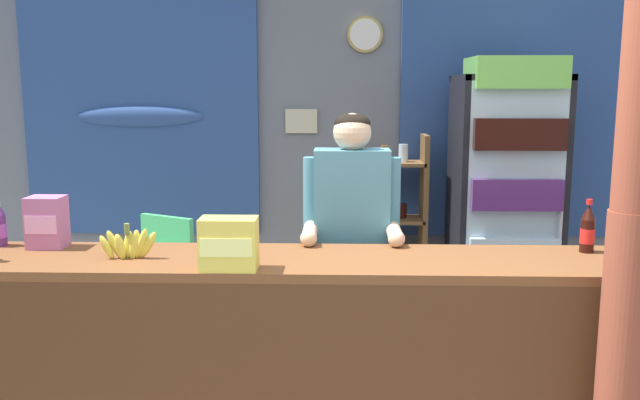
{
  "coord_description": "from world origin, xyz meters",
  "views": [
    {
      "loc": [
        -0.07,
        -2.29,
        1.69
      ],
      "look_at": [
        -0.17,
        1.12,
        1.12
      ],
      "focal_mm": 37.34,
      "sensor_mm": 36.0,
      "label": 1
    }
  ],
  "objects_px": {
    "drink_fridge": "(506,187)",
    "soda_bottle_cola": "(588,230)",
    "shopkeeper": "(351,229)",
    "timber_post": "(630,225)",
    "stall_counter": "(341,348)",
    "plastic_lawn_chair": "(155,275)",
    "snack_box_instant_noodle": "(229,244)",
    "soda_bottle_water": "(625,230)",
    "snack_box_wafer": "(47,222)",
    "banana_bunch": "(129,245)",
    "bottle_shelf_rack": "(393,225)"
  },
  "relations": [
    {
      "from": "bottle_shelf_rack",
      "to": "banana_bunch",
      "type": "distance_m",
      "value": 2.37
    },
    {
      "from": "timber_post",
      "to": "soda_bottle_water",
      "type": "xyz_separation_m",
      "value": [
        0.21,
        0.54,
        -0.13
      ]
    },
    {
      "from": "bottle_shelf_rack",
      "to": "banana_bunch",
      "type": "xyz_separation_m",
      "value": [
        -1.3,
        -1.96,
        0.31
      ]
    },
    {
      "from": "drink_fridge",
      "to": "plastic_lawn_chair",
      "type": "height_order",
      "value": "drink_fridge"
    },
    {
      "from": "soda_bottle_cola",
      "to": "soda_bottle_water",
      "type": "bearing_deg",
      "value": -2.64
    },
    {
      "from": "bottle_shelf_rack",
      "to": "soda_bottle_cola",
      "type": "xyz_separation_m",
      "value": [
        0.73,
        -1.78,
        0.35
      ]
    },
    {
      "from": "banana_bunch",
      "to": "soda_bottle_cola",
      "type": "bearing_deg",
      "value": 4.88
    },
    {
      "from": "drink_fridge",
      "to": "soda_bottle_cola",
      "type": "relative_size",
      "value": 7.79
    },
    {
      "from": "stall_counter",
      "to": "shopkeeper",
      "type": "relative_size",
      "value": 2.59
    },
    {
      "from": "shopkeeper",
      "to": "stall_counter",
      "type": "bearing_deg",
      "value": -94.79
    },
    {
      "from": "stall_counter",
      "to": "banana_bunch",
      "type": "distance_m",
      "value": 1.02
    },
    {
      "from": "snack_box_instant_noodle",
      "to": "banana_bunch",
      "type": "height_order",
      "value": "snack_box_instant_noodle"
    },
    {
      "from": "bottle_shelf_rack",
      "to": "plastic_lawn_chair",
      "type": "relative_size",
      "value": 1.59
    },
    {
      "from": "shopkeeper",
      "to": "banana_bunch",
      "type": "bearing_deg",
      "value": -152.37
    },
    {
      "from": "shopkeeper",
      "to": "snack_box_wafer",
      "type": "relative_size",
      "value": 6.56
    },
    {
      "from": "soda_bottle_cola",
      "to": "snack_box_instant_noodle",
      "type": "relative_size",
      "value": 1.05
    },
    {
      "from": "timber_post",
      "to": "snack_box_wafer",
      "type": "bearing_deg",
      "value": 166.96
    },
    {
      "from": "timber_post",
      "to": "drink_fridge",
      "type": "distance_m",
      "value": 2.07
    },
    {
      "from": "soda_bottle_cola",
      "to": "banana_bunch",
      "type": "xyz_separation_m",
      "value": [
        -2.03,
        -0.17,
        -0.04
      ]
    },
    {
      "from": "soda_bottle_cola",
      "to": "timber_post",
      "type": "bearing_deg",
      "value": -95.41
    },
    {
      "from": "stall_counter",
      "to": "plastic_lawn_chair",
      "type": "bearing_deg",
      "value": 129.85
    },
    {
      "from": "snack_box_wafer",
      "to": "soda_bottle_cola",
      "type": "bearing_deg",
      "value": -0.37
    },
    {
      "from": "stall_counter",
      "to": "soda_bottle_cola",
      "type": "bearing_deg",
      "value": 13.18
    },
    {
      "from": "snack_box_instant_noodle",
      "to": "banana_bunch",
      "type": "bearing_deg",
      "value": 160.69
    },
    {
      "from": "drink_fridge",
      "to": "plastic_lawn_chair",
      "type": "bearing_deg",
      "value": -171.86
    },
    {
      "from": "snack_box_instant_noodle",
      "to": "plastic_lawn_chair",
      "type": "bearing_deg",
      "value": 116.1
    },
    {
      "from": "stall_counter",
      "to": "banana_bunch",
      "type": "height_order",
      "value": "banana_bunch"
    },
    {
      "from": "shopkeeper",
      "to": "timber_post",
      "type": "bearing_deg",
      "value": -41.27
    },
    {
      "from": "snack_box_wafer",
      "to": "shopkeeper",
      "type": "bearing_deg",
      "value": 12.78
    },
    {
      "from": "bottle_shelf_rack",
      "to": "stall_counter",
      "type": "bearing_deg",
      "value": -100.41
    },
    {
      "from": "shopkeeper",
      "to": "snack_box_instant_noodle",
      "type": "relative_size",
      "value": 6.78
    },
    {
      "from": "stall_counter",
      "to": "banana_bunch",
      "type": "bearing_deg",
      "value": 174.74
    },
    {
      "from": "timber_post",
      "to": "shopkeeper",
      "type": "xyz_separation_m",
      "value": [
        -1.0,
        0.88,
        -0.21
      ]
    },
    {
      "from": "drink_fridge",
      "to": "soda_bottle_cola",
      "type": "bearing_deg",
      "value": -90.29
    },
    {
      "from": "soda_bottle_water",
      "to": "snack_box_wafer",
      "type": "distance_m",
      "value": 2.63
    },
    {
      "from": "plastic_lawn_chair",
      "to": "soda_bottle_water",
      "type": "height_order",
      "value": "soda_bottle_water"
    },
    {
      "from": "plastic_lawn_chair",
      "to": "snack_box_instant_noodle",
      "type": "relative_size",
      "value": 3.71
    },
    {
      "from": "timber_post",
      "to": "bottle_shelf_rack",
      "type": "relative_size",
      "value": 1.83
    },
    {
      "from": "soda_bottle_water",
      "to": "banana_bunch",
      "type": "relative_size",
      "value": 0.91
    },
    {
      "from": "soda_bottle_water",
      "to": "snack_box_wafer",
      "type": "xyz_separation_m",
      "value": [
        -2.63,
        0.02,
        0.02
      ]
    },
    {
      "from": "plastic_lawn_chair",
      "to": "soda_bottle_cola",
      "type": "relative_size",
      "value": 3.55
    },
    {
      "from": "shopkeeper",
      "to": "soda_bottle_water",
      "type": "distance_m",
      "value": 1.27
    },
    {
      "from": "shopkeeper",
      "to": "soda_bottle_cola",
      "type": "height_order",
      "value": "shopkeeper"
    },
    {
      "from": "shopkeeper",
      "to": "snack_box_instant_noodle",
      "type": "xyz_separation_m",
      "value": [
        -0.51,
        -0.67,
        0.08
      ]
    },
    {
      "from": "stall_counter",
      "to": "banana_bunch",
      "type": "relative_size",
      "value": 15.28
    },
    {
      "from": "soda_bottle_cola",
      "to": "shopkeeper",
      "type": "bearing_deg",
      "value": 162.28
    },
    {
      "from": "plastic_lawn_chair",
      "to": "drink_fridge",
      "type": "bearing_deg",
      "value": 8.14
    },
    {
      "from": "shopkeeper",
      "to": "soda_bottle_cola",
      "type": "bearing_deg",
      "value": -17.72
    },
    {
      "from": "banana_bunch",
      "to": "snack_box_wafer",
      "type": "bearing_deg",
      "value": 156.62
    },
    {
      "from": "plastic_lawn_chair",
      "to": "snack_box_instant_noodle",
      "type": "distance_m",
      "value": 1.79
    }
  ]
}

